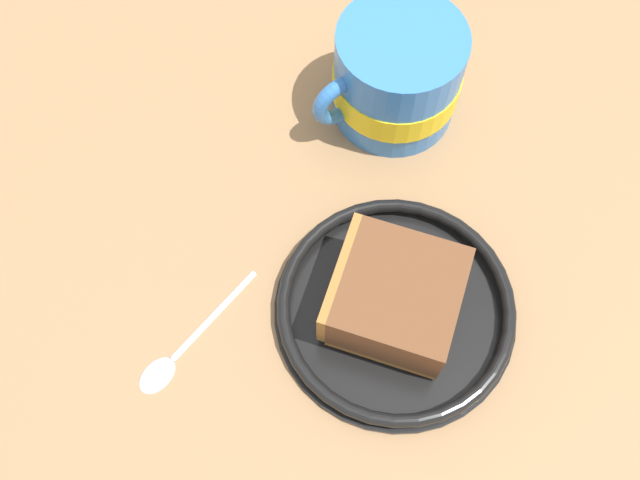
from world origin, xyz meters
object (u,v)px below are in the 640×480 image
at_px(small_plate, 396,308).
at_px(cake_slice, 395,296).
at_px(tea_mug, 396,76).
at_px(teaspoon, 175,355).

height_order(small_plate, cake_slice, cake_slice).
relative_size(cake_slice, tea_mug, 0.93).
xyz_separation_m(cake_slice, tea_mug, (0.12, 0.13, 0.01)).
xyz_separation_m(tea_mug, teaspoon, (-0.26, -0.05, -0.04)).
bearing_deg(teaspoon, tea_mug, 11.12).
bearing_deg(cake_slice, small_plate, -59.86).
distance_m(small_plate, cake_slice, 0.02).
height_order(small_plate, tea_mug, tea_mug).
relative_size(cake_slice, teaspoon, 0.99).
xyz_separation_m(cake_slice, teaspoon, (-0.14, 0.08, -0.03)).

